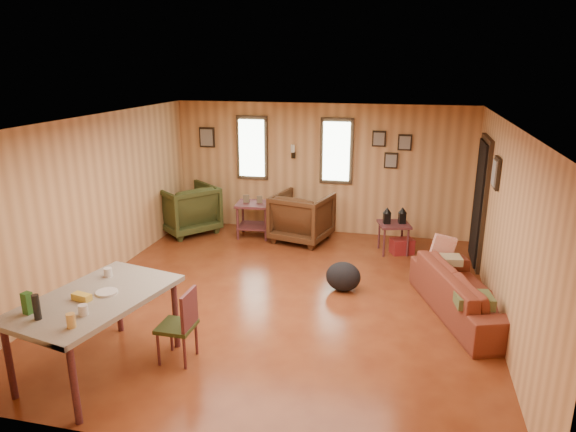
# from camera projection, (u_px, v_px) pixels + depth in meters

# --- Properties ---
(room) EXTENTS (5.54, 6.04, 2.44)m
(room) POSITION_uv_depth(u_px,v_px,m) (298.00, 208.00, 6.92)
(room) COLOR brown
(room) RESTS_ON ground
(sofa) EXTENTS (1.26, 2.14, 0.81)m
(sofa) POSITION_uv_depth(u_px,v_px,m) (469.00, 285.00, 6.46)
(sofa) COLOR maroon
(sofa) RESTS_ON ground
(recliner_brown) EXTENTS (1.12, 1.08, 0.96)m
(recliner_brown) POSITION_uv_depth(u_px,v_px,m) (302.00, 215.00, 9.16)
(recliner_brown) COLOR #432714
(recliner_brown) RESTS_ON ground
(recliner_green) EXTENTS (1.32, 1.33, 1.00)m
(recliner_green) POSITION_uv_depth(u_px,v_px,m) (187.00, 207.00, 9.61)
(recliner_green) COLOR #353D1B
(recliner_green) RESTS_ON ground
(end_table) EXTENTS (0.67, 0.62, 0.78)m
(end_table) POSITION_uv_depth(u_px,v_px,m) (254.00, 213.00, 9.40)
(end_table) COLOR #5D292D
(end_table) RESTS_ON ground
(side_table) EXTENTS (0.61, 0.61, 0.79)m
(side_table) POSITION_uv_depth(u_px,v_px,m) (394.00, 222.00, 8.57)
(side_table) COLOR #5D292D
(side_table) RESTS_ON ground
(cooler) EXTENTS (0.43, 0.38, 0.26)m
(cooler) POSITION_uv_depth(u_px,v_px,m) (402.00, 246.00, 8.64)
(cooler) COLOR maroon
(cooler) RESTS_ON ground
(backpack) EXTENTS (0.53, 0.43, 0.42)m
(backpack) POSITION_uv_depth(u_px,v_px,m) (343.00, 277.00, 7.20)
(backpack) COLOR black
(backpack) RESTS_ON ground
(sofa_pillows) EXTENTS (0.68, 1.80, 0.37)m
(sofa_pillows) POSITION_uv_depth(u_px,v_px,m) (458.00, 274.00, 6.55)
(sofa_pillows) COLOR #4B542F
(sofa_pillows) RESTS_ON sofa
(dining_table) EXTENTS (1.32, 1.82, 1.09)m
(dining_table) POSITION_uv_depth(u_px,v_px,m) (94.00, 304.00, 5.15)
(dining_table) COLOR gray
(dining_table) RESTS_ON ground
(dining_chair) EXTENTS (0.38, 0.38, 0.82)m
(dining_chair) POSITION_uv_depth(u_px,v_px,m) (182.00, 322.00, 5.43)
(dining_chair) COLOR #353D1B
(dining_chair) RESTS_ON ground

